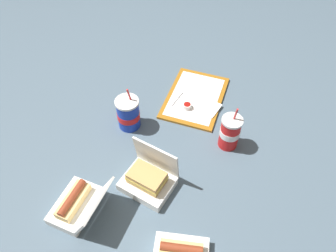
% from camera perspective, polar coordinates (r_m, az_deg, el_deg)
% --- Properties ---
extents(ground_plane, '(3.20, 3.20, 0.00)m').
position_cam_1_polar(ground_plane, '(1.45, -2.16, -1.41)').
color(ground_plane, '#4C6070').
extents(food_tray, '(0.39, 0.29, 0.01)m').
position_cam_1_polar(food_tray, '(1.60, 4.71, 4.97)').
color(food_tray, '#A56619').
rests_on(food_tray, ground_plane).
extents(ketchup_cup, '(0.04, 0.04, 0.02)m').
position_cam_1_polar(ketchup_cup, '(1.53, 3.34, 3.51)').
color(ketchup_cup, white).
rests_on(ketchup_cup, food_tray).
extents(napkin_stack, '(0.11, 0.11, 0.00)m').
position_cam_1_polar(napkin_stack, '(1.55, 6.99, 3.28)').
color(napkin_stack, white).
rests_on(napkin_stack, food_tray).
extents(plastic_fork, '(0.11, 0.02, 0.00)m').
position_cam_1_polar(plastic_fork, '(1.57, 1.53, 4.73)').
color(plastic_fork, white).
rests_on(plastic_fork, food_tray).
extents(clamshell_hotdog_corner, '(0.20, 0.20, 0.16)m').
position_cam_1_polar(clamshell_hotdog_corner, '(1.26, -15.53, -12.96)').
color(clamshell_hotdog_corner, white).
rests_on(clamshell_hotdog_corner, ground_plane).
extents(clamshell_sandwich_left, '(0.18, 0.20, 0.19)m').
position_cam_1_polar(clamshell_sandwich_left, '(1.26, -3.47, -9.21)').
color(clamshell_sandwich_left, white).
rests_on(clamshell_sandwich_left, ground_plane).
extents(soda_cup_front, '(0.09, 0.09, 0.22)m').
position_cam_1_polar(soda_cup_front, '(1.37, 10.72, -1.07)').
color(soda_cup_front, red).
rests_on(soda_cup_front, ground_plane).
extents(soda_cup_right, '(0.10, 0.10, 0.21)m').
position_cam_1_polar(soda_cup_right, '(1.44, -6.84, 2.30)').
color(soda_cup_right, '#1938B7').
rests_on(soda_cup_right, ground_plane).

